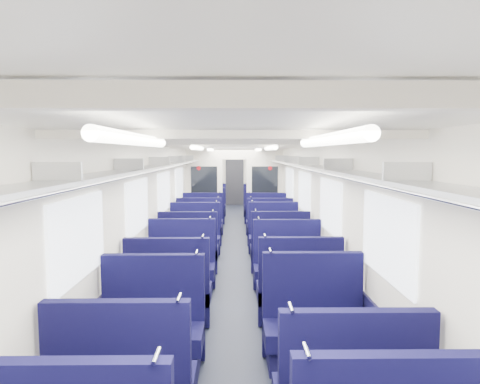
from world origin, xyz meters
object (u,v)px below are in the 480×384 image
seat_14 (195,240)px  seat_23 (259,207)px  seat_10 (181,270)px  seat_12 (189,253)px  seat_18 (203,223)px  seat_17 (270,230)px  seat_19 (266,223)px  seat_21 (261,212)px  end_door (235,181)px  seat_15 (274,240)px  seat_16 (199,230)px  seat_7 (314,330)px  seat_13 (279,252)px  bulkhead (234,186)px  seat_9 (298,295)px  seat_11 (288,271)px  seat_6 (152,334)px  seat_8 (169,296)px  seat_20 (208,212)px  seat_22 (210,207)px

seat_14 → seat_23: size_ratio=1.00×
seat_10 → seat_12: (0.00, 1.10, 0.00)m
seat_18 → seat_17: bearing=-32.6°
seat_19 → seat_21: bearing=90.0°
seat_18 → seat_19: (1.66, -0.04, 0.00)m
end_door → seat_15: end_door is taller
seat_16 → seat_21: bearing=61.5°
seat_7 → seat_13: same height
bulkhead → seat_23: (0.83, 1.88, -0.87)m
seat_7 → seat_9: 1.10m
seat_14 → seat_21: (1.66, 4.24, 0.00)m
seat_7 → seat_13: bearing=90.0°
seat_9 → seat_11: (0.00, 1.12, 0.00)m
seat_6 → seat_23: bearing=80.6°
seat_8 → seat_20: same height
seat_18 → seat_22: same height
seat_7 → seat_10: same height
seat_6 → seat_15: bearing=70.5°
end_door → seat_19: (0.83, -6.95, -0.64)m
seat_21 → seat_19: bearing=-90.0°
end_door → bulkhead: (-0.00, -5.60, 0.23)m
seat_11 → seat_13: bearing=90.0°
end_door → seat_23: end_door is taller
seat_7 → seat_21: 8.82m
bulkhead → seat_17: (0.83, -2.37, -0.87)m
seat_19 → seat_23: 3.22m
seat_16 → seat_19: size_ratio=1.00×
seat_7 → seat_15: same height
seat_23 → seat_12: bearing=-104.3°
seat_12 → seat_8: bearing=-90.0°
seat_8 → seat_20: (0.00, 7.71, 0.00)m
bulkhead → seat_15: size_ratio=2.38×
seat_13 → seat_18: (-1.66, 3.31, 0.00)m
seat_8 → seat_13: (1.66, 2.38, 0.00)m
bulkhead → seat_13: size_ratio=2.38×
seat_7 → seat_13: size_ratio=1.00×
seat_23 → seat_15: bearing=-90.0°
bulkhead → seat_10: (-0.83, -5.76, -0.87)m
seat_8 → seat_19: 5.89m
seat_13 → seat_16: size_ratio=1.00×
end_door → seat_8: size_ratio=1.70×
seat_11 → seat_15: bearing=90.0°
seat_14 → seat_23: same height
seat_10 → seat_6: bearing=-90.0°
bulkhead → seat_21: bearing=42.1°
seat_11 → seat_20: size_ratio=1.00×
seat_7 → seat_12: 3.79m
seat_18 → seat_23: 3.60m
seat_11 → seat_17: same height
seat_19 → seat_20: size_ratio=1.00×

